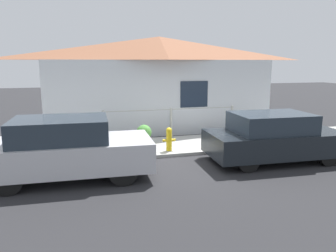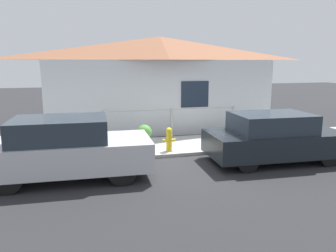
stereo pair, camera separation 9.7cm
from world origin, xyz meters
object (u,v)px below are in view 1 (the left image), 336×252
(car_left, at_px, (67,149))
(car_right, at_px, (274,138))
(potted_plant_near_hydrant, at_px, (144,133))
(fire_hydrant, at_px, (169,139))

(car_left, xyz_separation_m, car_right, (5.65, 0.00, -0.06))
(car_left, height_order, car_right, car_left)
(car_right, distance_m, potted_plant_near_hydrant, 4.14)
(car_left, bearing_deg, fire_hydrant, 28.61)
(car_right, xyz_separation_m, fire_hydrant, (-2.69, 1.49, -0.21))
(car_right, height_order, potted_plant_near_hydrant, car_right)
(fire_hydrant, bearing_deg, car_left, -153.32)
(fire_hydrant, distance_m, potted_plant_near_hydrant, 1.20)
(car_left, bearing_deg, car_right, 1.92)
(car_right, distance_m, fire_hydrant, 3.08)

